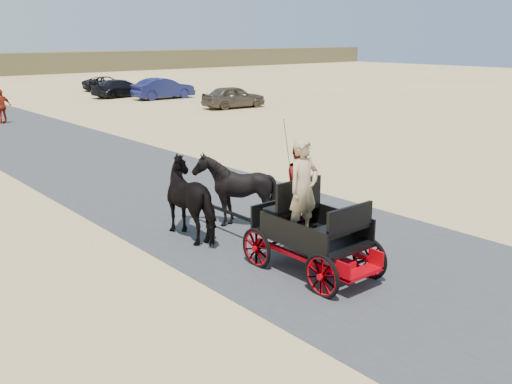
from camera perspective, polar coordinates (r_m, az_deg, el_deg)
ground at (r=11.65m, az=8.81°, el=-6.20°), size 140.00×140.00×0.00m
road at (r=11.65m, az=8.81°, el=-6.17°), size 6.00×140.00×0.01m
carriage at (r=10.64m, az=5.57°, el=-6.12°), size 1.30×2.40×0.72m
horse_left at (r=12.35m, az=-6.14°, el=-0.69°), size 0.91×2.01×1.70m
horse_right at (r=12.97m, az=-2.11°, el=0.17°), size 1.37×1.54×1.70m
driver_man at (r=10.15m, az=4.76°, el=0.32°), size 0.66×0.43×1.80m
passenger_woman at (r=10.89m, az=4.59°, el=0.76°), size 0.77×0.60×1.58m
pedestrian at (r=31.29m, az=-24.09°, el=7.82°), size 1.09×0.68×1.73m
car_a at (r=35.08m, az=-2.24°, el=9.49°), size 4.09×1.96×1.35m
car_b at (r=40.79m, az=-9.26°, el=10.19°), size 4.38×1.55×1.44m
car_c at (r=42.54m, az=-13.36°, el=10.06°), size 4.46×2.14×1.25m
car_d at (r=47.92m, az=-14.53°, el=10.46°), size 4.39×2.76×1.13m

